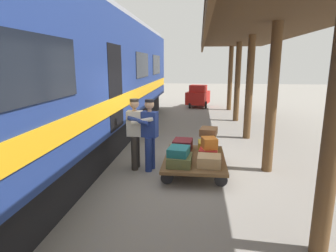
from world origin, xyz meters
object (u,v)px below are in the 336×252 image
Objects in this scene: suitcase_red_plastic at (208,153)px; suitcase_yellow_case at (208,146)px; suitcase_cream_canvas at (209,138)px; suitcase_brown_leather at (209,132)px; suitcase_olive_duffel at (180,160)px; porter_by_door at (136,131)px; porter_in_overalls at (149,132)px; suitcase_maroon_trunk at (183,145)px; suitcase_teal_softside at (179,151)px; baggage_tug at (198,96)px; luggage_cart at (195,159)px; suitcase_orange_carryall at (209,143)px; suitcase_navy_fabric at (181,152)px; suitcase_tan_vintage at (209,161)px; train_car at (56,82)px.

suitcase_yellow_case is at bearing -90.00° from suitcase_red_plastic.
suitcase_cream_canvas is 0.18m from suitcase_brown_leather.
suitcase_olive_duffel is 1.18× the size of suitcase_cream_canvas.
porter_by_door is (1.72, -0.03, 0.47)m from suitcase_red_plastic.
porter_in_overalls is 0.33m from porter_by_door.
suitcase_red_plastic is 1.79m from porter_by_door.
suitcase_cream_canvas is at bearing -153.56° from suitcase_yellow_case.
suitcase_red_plastic is at bearing 138.53° from suitcase_maroon_trunk.
suitcase_red_plastic is at bearing 88.70° from suitcase_brown_leather.
baggage_tug is at bearing -91.90° from suitcase_teal_softside.
luggage_cart is 0.52m from suitcase_orange_carryall.
suitcase_yellow_case is 0.93× the size of suitcase_maroon_trunk.
suitcase_tan_vintage is at bearing 138.53° from suitcase_navy_fabric.
suitcase_teal_softside is (0.03, -0.03, 0.20)m from suitcase_olive_duffel.
luggage_cart is at bearing 0.00° from suitcase_red_plastic.
suitcase_orange_carryall reaches higher than suitcase_maroon_trunk.
suitcase_olive_duffel is 1.23× the size of suitcase_yellow_case.
suitcase_olive_duffel is (0.63, 0.00, -0.01)m from suitcase_tan_vintage.
suitcase_red_plastic is 0.30× the size of porter_in_overalls.
baggage_tug reaches higher than suitcase_yellow_case.
baggage_tug is (-0.33, -10.84, 0.18)m from suitcase_olive_duffel.
suitcase_teal_softside reaches higher than suitcase_navy_fabric.
suitcase_orange_carryall is 0.20× the size of baggage_tug.
suitcase_orange_carryall is 1.75m from porter_by_door.
train_car is 3.46m from suitcase_teal_softside.
suitcase_cream_canvas is 0.28× the size of baggage_tug.
suitcase_red_plastic is at bearing 91.69° from baggage_tug.
suitcase_brown_leather is at bearing -91.30° from suitcase_red_plastic.
suitcase_maroon_trunk is at bearing -91.36° from suitcase_teal_softside.
suitcase_navy_fabric is 1.01× the size of suitcase_brown_leather.
porter_in_overalls and porter_by_door have the same top height.
train_car is 35.88× the size of suitcase_cream_canvas.
porter_in_overalls reaches higher than suitcase_teal_softside.
porter_in_overalls is (1.43, 0.61, 0.25)m from suitcase_cream_canvas.
suitcase_maroon_trunk is (0.00, -0.56, 0.02)m from suitcase_navy_fabric.
suitcase_tan_vintage is at bearing 161.11° from porter_by_door.
suitcase_olive_duffel is 0.20m from suitcase_teal_softside.
suitcase_navy_fabric is at bearing -177.97° from porter_in_overalls.
suitcase_tan_vintage reaches higher than suitcase_red_plastic.
suitcase_red_plastic is at bearing 176.59° from train_car.
suitcase_red_plastic is 0.24m from suitcase_orange_carryall.
suitcase_teal_softside is at bearing 87.19° from suitcase_navy_fabric.
suitcase_yellow_case is (-3.72, -0.34, -1.60)m from train_car.
suitcase_olive_duffel is at bearing 88.25° from baggage_tug.
suitcase_teal_softside is at bearing 58.78° from suitcase_yellow_case.
luggage_cart is at bearing 58.48° from suitcase_cream_canvas.
suitcase_orange_carryall is at bearing 91.78° from baggage_tug.
train_car is 38.12× the size of suitcase_brown_leather.
baggage_tug reaches higher than suitcase_brown_leather.
suitcase_cream_canvas reaches higher than suitcase_maroon_trunk.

